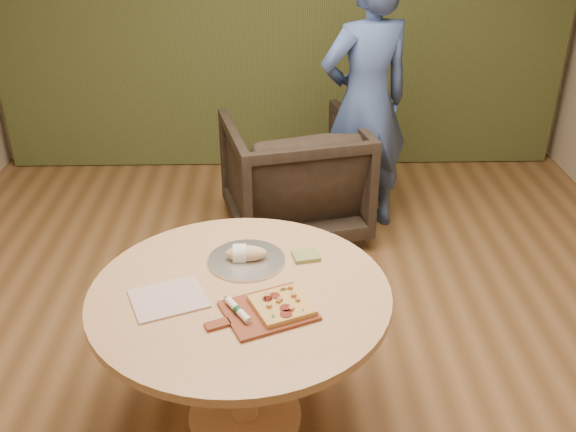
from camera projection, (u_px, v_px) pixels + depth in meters
The scene contains 12 objects.
room_shell at pixel (292, 128), 2.66m from camera, with size 5.04×6.04×2.84m.
curtain at pixel (281, 3), 5.21m from camera, with size 4.80×0.14×2.78m, color #363E1C.
pedestal_table at pixel (241, 316), 2.83m from camera, with size 1.31×1.31×0.75m.
pizza_paddle at pixel (266, 311), 2.61m from camera, with size 0.47×0.40×0.01m.
flatbread_pizza at pixel (282, 305), 2.62m from camera, with size 0.29×0.29×0.04m.
cutlery_roll at pixel (238, 310), 2.58m from camera, with size 0.12×0.18×0.03m.
newspaper at pixel (169, 299), 2.69m from camera, with size 0.30×0.25×0.01m, color white.
serving_tray at pixel (247, 260), 2.96m from camera, with size 0.36×0.36×0.02m.
bread_roll at pixel (244, 253), 2.94m from camera, with size 0.19×0.09×0.09m.
green_packet at pixel (306, 256), 2.99m from camera, with size 0.12×0.10×0.02m, color olive.
armchair at pixel (294, 171), 4.54m from camera, with size 0.91×0.86×0.94m, color black.
person_standing at pixel (366, 104), 4.38m from camera, with size 0.69×0.45×1.88m, color #384E86.
Camera 1 is at (-0.08, -2.51, 2.34)m, focal length 40.00 mm.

